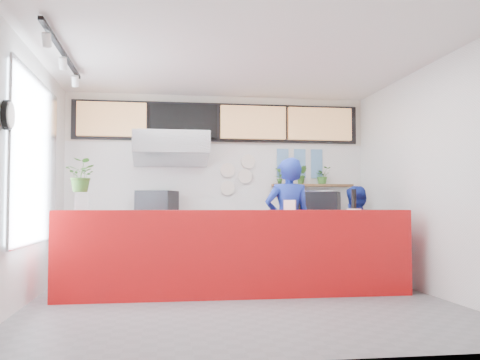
# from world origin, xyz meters

# --- Properties ---
(floor) EXTENTS (5.00, 5.00, 0.00)m
(floor) POSITION_xyz_m (0.00, 0.00, 0.00)
(floor) COLOR slate
(floor) RESTS_ON ground
(ceiling) EXTENTS (5.00, 5.00, 0.00)m
(ceiling) POSITION_xyz_m (0.00, 0.00, 3.00)
(ceiling) COLOR silver
(wall_back) EXTENTS (5.00, 0.00, 5.00)m
(wall_back) POSITION_xyz_m (0.00, 2.50, 1.50)
(wall_back) COLOR white
(wall_back) RESTS_ON ground
(wall_left) EXTENTS (0.00, 5.00, 5.00)m
(wall_left) POSITION_xyz_m (-2.50, 0.00, 1.50)
(wall_left) COLOR white
(wall_left) RESTS_ON ground
(wall_right) EXTENTS (0.00, 5.00, 5.00)m
(wall_right) POSITION_xyz_m (2.50, 0.00, 1.50)
(wall_right) COLOR white
(wall_right) RESTS_ON ground
(service_counter) EXTENTS (4.50, 0.60, 1.10)m
(service_counter) POSITION_xyz_m (0.00, 0.40, 0.55)
(service_counter) COLOR red
(service_counter) RESTS_ON ground
(cream_band) EXTENTS (5.00, 0.02, 0.80)m
(cream_band) POSITION_xyz_m (0.00, 2.49, 2.60)
(cream_band) COLOR beige
(cream_band) RESTS_ON wall_back
(prep_bench) EXTENTS (1.80, 0.60, 0.90)m
(prep_bench) POSITION_xyz_m (-0.80, 2.20, 0.45)
(prep_bench) COLOR #B2B5BA
(prep_bench) RESTS_ON ground
(panini_oven) EXTENTS (0.70, 0.70, 0.49)m
(panini_oven) POSITION_xyz_m (-1.02, 2.20, 1.15)
(panini_oven) COLOR black
(panini_oven) RESTS_ON prep_bench
(extraction_hood) EXTENTS (1.20, 0.70, 0.35)m
(extraction_hood) POSITION_xyz_m (-0.80, 2.15, 2.15)
(extraction_hood) COLOR #B2B5BA
(extraction_hood) RESTS_ON ceiling
(hood_lip) EXTENTS (1.20, 0.69, 0.31)m
(hood_lip) POSITION_xyz_m (-0.80, 2.15, 1.95)
(hood_lip) COLOR #B2B5BA
(hood_lip) RESTS_ON ceiling
(right_bench) EXTENTS (1.80, 0.60, 0.90)m
(right_bench) POSITION_xyz_m (1.50, 2.20, 0.45)
(right_bench) COLOR #B2B5BA
(right_bench) RESTS_ON ground
(espresso_machine) EXTENTS (0.90, 0.80, 0.48)m
(espresso_machine) POSITION_xyz_m (1.61, 2.20, 1.14)
(espresso_machine) COLOR black
(espresso_machine) RESTS_ON right_bench
(espresso_tray) EXTENTS (0.66, 0.56, 0.05)m
(espresso_tray) POSITION_xyz_m (1.61, 2.20, 1.38)
(espresso_tray) COLOR silver
(espresso_tray) RESTS_ON espresso_machine
(herb_shelf) EXTENTS (1.40, 0.18, 0.04)m
(herb_shelf) POSITION_xyz_m (1.60, 2.40, 1.50)
(herb_shelf) COLOR brown
(herb_shelf) RESTS_ON wall_back
(menu_board_far_left) EXTENTS (1.10, 0.10, 0.55)m
(menu_board_far_left) POSITION_xyz_m (-1.75, 2.38, 2.55)
(menu_board_far_left) COLOR tan
(menu_board_far_left) RESTS_ON wall_back
(menu_board_mid_left) EXTENTS (1.10, 0.10, 0.55)m
(menu_board_mid_left) POSITION_xyz_m (-0.59, 2.38, 2.55)
(menu_board_mid_left) COLOR black
(menu_board_mid_left) RESTS_ON wall_back
(menu_board_mid_right) EXTENTS (1.10, 0.10, 0.55)m
(menu_board_mid_right) POSITION_xyz_m (0.57, 2.38, 2.55)
(menu_board_mid_right) COLOR tan
(menu_board_mid_right) RESTS_ON wall_back
(menu_board_far_right) EXTENTS (1.10, 0.10, 0.55)m
(menu_board_far_right) POSITION_xyz_m (1.73, 2.38, 2.55)
(menu_board_far_right) COLOR tan
(menu_board_far_right) RESTS_ON wall_back
(soffit) EXTENTS (4.80, 0.04, 0.65)m
(soffit) POSITION_xyz_m (0.00, 2.46, 2.55)
(soffit) COLOR black
(soffit) RESTS_ON wall_back
(window_pane) EXTENTS (0.04, 2.20, 1.90)m
(window_pane) POSITION_xyz_m (-2.47, 0.30, 1.70)
(window_pane) COLOR silver
(window_pane) RESTS_ON wall_left
(window_frame) EXTENTS (0.03, 2.30, 2.00)m
(window_frame) POSITION_xyz_m (-2.45, 0.30, 1.70)
(window_frame) COLOR #B2B5BA
(window_frame) RESTS_ON wall_left
(wall_clock_rim) EXTENTS (0.05, 0.30, 0.30)m
(wall_clock_rim) POSITION_xyz_m (-2.46, -0.90, 2.05)
(wall_clock_rim) COLOR black
(wall_clock_rim) RESTS_ON wall_left
(wall_clock_face) EXTENTS (0.02, 0.26, 0.26)m
(wall_clock_face) POSITION_xyz_m (-2.43, -0.90, 2.05)
(wall_clock_face) COLOR white
(wall_clock_face) RESTS_ON wall_left
(track_rail) EXTENTS (0.05, 2.40, 0.04)m
(track_rail) POSITION_xyz_m (-2.10, 0.00, 2.94)
(track_rail) COLOR black
(track_rail) RESTS_ON ceiling
(dec_plate_a) EXTENTS (0.24, 0.03, 0.24)m
(dec_plate_a) POSITION_xyz_m (0.15, 2.47, 1.75)
(dec_plate_a) COLOR silver
(dec_plate_a) RESTS_ON wall_back
(dec_plate_b) EXTENTS (0.24, 0.03, 0.24)m
(dec_plate_b) POSITION_xyz_m (0.45, 2.47, 1.65)
(dec_plate_b) COLOR silver
(dec_plate_b) RESTS_ON wall_back
(dec_plate_c) EXTENTS (0.24, 0.03, 0.24)m
(dec_plate_c) POSITION_xyz_m (0.15, 2.47, 1.45)
(dec_plate_c) COLOR silver
(dec_plate_c) RESTS_ON wall_back
(dec_plate_d) EXTENTS (0.24, 0.03, 0.24)m
(dec_plate_d) POSITION_xyz_m (0.50, 2.47, 1.90)
(dec_plate_d) COLOR silver
(dec_plate_d) RESTS_ON wall_back
(photo_frame_a) EXTENTS (0.20, 0.02, 0.25)m
(photo_frame_a) POSITION_xyz_m (1.10, 2.48, 2.00)
(photo_frame_a) COLOR #598CBF
(photo_frame_a) RESTS_ON wall_back
(photo_frame_b) EXTENTS (0.20, 0.02, 0.25)m
(photo_frame_b) POSITION_xyz_m (1.40, 2.48, 2.00)
(photo_frame_b) COLOR #598CBF
(photo_frame_b) RESTS_ON wall_back
(photo_frame_c) EXTENTS (0.20, 0.02, 0.25)m
(photo_frame_c) POSITION_xyz_m (1.70, 2.48, 2.00)
(photo_frame_c) COLOR #598CBF
(photo_frame_c) RESTS_ON wall_back
(photo_frame_d) EXTENTS (0.20, 0.02, 0.25)m
(photo_frame_d) POSITION_xyz_m (1.10, 2.48, 1.75)
(photo_frame_d) COLOR #598CBF
(photo_frame_d) RESTS_ON wall_back
(photo_frame_e) EXTENTS (0.20, 0.02, 0.25)m
(photo_frame_e) POSITION_xyz_m (1.40, 2.48, 1.75)
(photo_frame_e) COLOR #598CBF
(photo_frame_e) RESTS_ON wall_back
(photo_frame_f) EXTENTS (0.20, 0.02, 0.25)m
(photo_frame_f) POSITION_xyz_m (1.70, 2.48, 1.75)
(photo_frame_f) COLOR #598CBF
(photo_frame_f) RESTS_ON wall_back
(staff_center) EXTENTS (0.69, 0.47, 1.82)m
(staff_center) POSITION_xyz_m (0.81, 0.90, 0.91)
(staff_center) COLOR #162B98
(staff_center) RESTS_ON ground
(staff_right) EXTENTS (0.89, 0.85, 1.44)m
(staff_right) POSITION_xyz_m (1.84, 1.04, 0.72)
(staff_right) COLOR #162B98
(staff_right) RESTS_ON ground
(herb_a) EXTENTS (0.19, 0.16, 0.30)m
(herb_a) POSITION_xyz_m (1.03, 2.40, 1.67)
(herb_a) COLOR #376E26
(herb_a) RESTS_ON herb_shelf
(herb_b) EXTENTS (0.18, 0.14, 0.32)m
(herb_b) POSITION_xyz_m (1.41, 2.40, 1.68)
(herb_b) COLOR #376E26
(herb_b) RESTS_ON herb_shelf
(herb_c) EXTENTS (0.31, 0.29, 0.30)m
(herb_c) POSITION_xyz_m (1.78, 2.40, 1.67)
(herb_c) COLOR #376E26
(herb_c) RESTS_ON herb_shelf
(glass_vase) EXTENTS (0.22, 0.22, 0.21)m
(glass_vase) POSITION_xyz_m (-1.91, 0.34, 1.21)
(glass_vase) COLOR white
(glass_vase) RESTS_ON service_counter
(basil_vase) EXTENTS (0.46, 0.43, 0.41)m
(basil_vase) POSITION_xyz_m (-1.91, 0.34, 1.52)
(basil_vase) COLOR #376E26
(basil_vase) RESTS_ON glass_vase
(napkin_holder) EXTENTS (0.17, 0.14, 0.13)m
(napkin_holder) POSITION_xyz_m (0.71, 0.36, 1.16)
(napkin_holder) COLOR white
(napkin_holder) RESTS_ON service_counter
(white_plate) EXTENTS (0.21, 0.21, 0.01)m
(white_plate) POSITION_xyz_m (1.58, 0.39, 1.11)
(white_plate) COLOR white
(white_plate) RESTS_ON service_counter
(pepper_mill) EXTENTS (0.08, 0.08, 0.26)m
(pepper_mill) POSITION_xyz_m (1.58, 0.39, 1.24)
(pepper_mill) COLOR black
(pepper_mill) RESTS_ON white_plate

